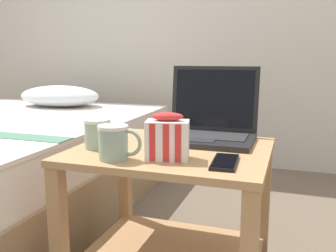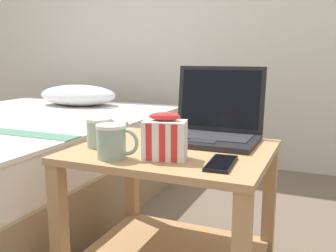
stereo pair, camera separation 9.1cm
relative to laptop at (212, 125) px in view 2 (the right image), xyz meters
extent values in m
ellipsoid|color=silver|center=(-1.21, 0.85, -0.02)|extent=(0.56, 0.36, 0.14)
cube|color=tan|center=(-0.08, -0.17, -0.06)|extent=(0.62, 0.53, 0.02)
cube|color=tan|center=(-0.37, -0.41, -0.32)|extent=(0.04, 0.04, 0.49)
cube|color=tan|center=(-0.37, 0.06, -0.32)|extent=(0.04, 0.04, 0.49)
cube|color=tan|center=(0.20, 0.06, -0.32)|extent=(0.04, 0.04, 0.49)
cube|color=black|center=(0.00, -0.05, -0.04)|extent=(0.33, 0.25, 0.02)
cube|color=#2D2D30|center=(0.00, -0.03, -0.03)|extent=(0.28, 0.14, 0.00)
cube|color=#2D2D30|center=(0.00, -0.11, -0.03)|extent=(0.09, 0.05, 0.00)
cube|color=black|center=(0.00, 0.09, 0.09)|extent=(0.33, 0.04, 0.24)
cube|color=black|center=(0.00, 0.09, 0.09)|extent=(0.30, 0.03, 0.21)
cube|color=yellow|center=(-0.09, 0.09, 0.02)|extent=(0.04, 0.01, 0.03)
cube|color=silver|center=(0.06, 0.10, 0.08)|extent=(0.04, 0.01, 0.04)
cube|color=red|center=(0.01, 0.10, 0.11)|extent=(0.05, 0.01, 0.04)
cylinder|color=#8CA593|center=(-0.31, -0.25, 0.00)|extent=(0.08, 0.08, 0.10)
cylinder|color=silver|center=(-0.31, -0.25, 0.04)|extent=(0.08, 0.08, 0.01)
cylinder|color=black|center=(-0.31, -0.25, 0.03)|extent=(0.07, 0.07, 0.01)
torus|color=#8CA593|center=(-0.30, -0.21, 0.00)|extent=(0.02, 0.08, 0.08)
cylinder|color=#8CA593|center=(-0.20, -0.36, 0.00)|extent=(0.09, 0.09, 0.10)
cylinder|color=silver|center=(-0.20, -0.36, 0.04)|extent=(0.09, 0.09, 0.01)
cylinder|color=black|center=(-0.20, -0.36, 0.03)|extent=(0.08, 0.08, 0.01)
torus|color=#8CA593|center=(-0.15, -0.35, 0.00)|extent=(0.08, 0.02, 0.08)
cube|color=white|center=(-0.05, -0.30, 0.01)|extent=(0.14, 0.10, 0.11)
cube|color=red|center=(-0.08, -0.35, 0.01)|extent=(0.02, 0.01, 0.11)
cube|color=red|center=(-0.04, -0.34, 0.01)|extent=(0.02, 0.01, 0.11)
cube|color=red|center=(-0.01, -0.33, 0.01)|extent=(0.02, 0.01, 0.11)
ellipsoid|color=red|center=(-0.05, -0.30, 0.07)|extent=(0.10, 0.06, 0.02)
cube|color=black|center=(0.11, -0.30, -0.05)|extent=(0.08, 0.16, 0.01)
cube|color=black|center=(0.11, -0.30, -0.04)|extent=(0.07, 0.15, 0.00)
camera|label=1|loc=(0.29, -1.30, 0.24)|focal=40.00mm
camera|label=2|loc=(0.37, -1.27, 0.24)|focal=40.00mm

